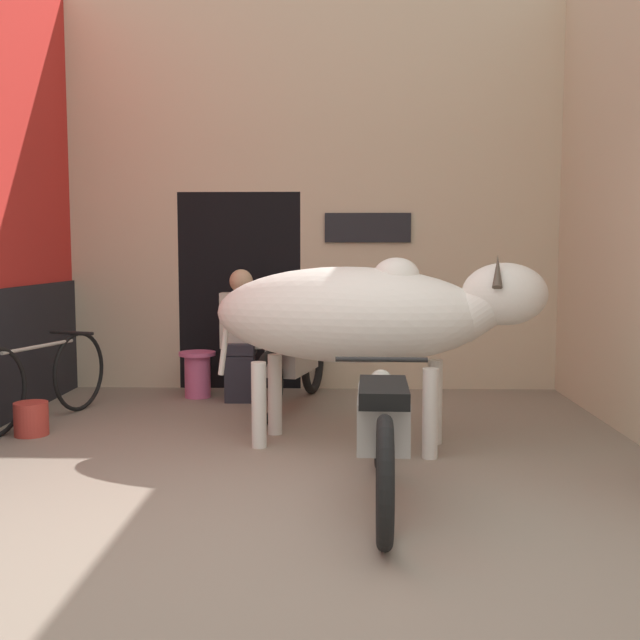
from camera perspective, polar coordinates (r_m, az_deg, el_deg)
The scene contains 9 objects.
ground_plane at distance 3.96m, azimuth -2.84°, elevation -15.97°, with size 30.00×30.00×0.00m, color gray.
wall_back_with_doorway at distance 7.94m, azimuth -2.34°, elevation 7.03°, with size 5.00×0.94×4.01m.
cow at distance 5.41m, azimuth 3.40°, elevation 0.42°, with size 2.45×1.12×1.42m.
motorcycle_near at distance 4.29m, azimuth 4.78°, elevation -8.17°, with size 0.58×1.96×0.77m.
motorcycle_far at distance 6.85m, azimuth -2.10°, elevation -3.24°, with size 0.68×1.89×0.73m.
bicycle at distance 6.63m, azimuth -20.53°, elevation -4.28°, with size 0.61×1.70×0.73m.
shopkeeper_seated at distance 7.18m, azimuth -6.04°, elevation -0.82°, with size 0.40×0.34×1.25m.
plastic_stool at distance 7.41m, azimuth -9.32°, elevation -4.00°, with size 0.36×0.36×0.45m.
bucket at distance 6.28m, azimuth -21.14°, elevation -7.03°, with size 0.26×0.26×0.26m.
Camera 1 is at (0.29, -3.67, 1.44)m, focal length 42.00 mm.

